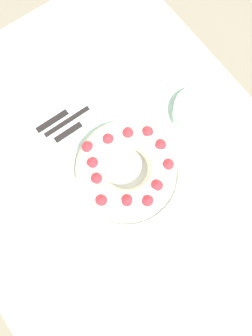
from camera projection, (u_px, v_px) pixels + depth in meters
The scene contains 9 objects.
ground_plane at pixel (126, 214), 1.63m from camera, with size 8.00×8.00×0.00m, color gray.
dining_table at pixel (126, 188), 1.02m from camera, with size 1.29×0.93×0.73m.
serving_dish at pixel (126, 173), 0.92m from camera, with size 0.31×0.31×0.03m.
bundt_cake at pixel (126, 168), 0.87m from camera, with size 0.27×0.27×0.09m.
fork at pixel (80, 113), 0.98m from camera, with size 0.02×0.21×0.01m.
serving_knife at pixel (66, 112), 0.98m from camera, with size 0.02×0.24×0.01m.
cake_knife at pixel (80, 125), 0.97m from camera, with size 0.02×0.20×0.01m.
side_bowl at pixel (200, 113), 0.96m from camera, with size 0.16×0.16×0.05m, color white.
napkin at pixel (165, 262), 0.87m from camera, with size 0.14×0.10×0.00m, color beige.
Camera 1 is at (0.17, -0.12, 1.63)m, focal length 35.00 mm.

